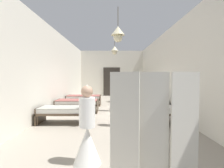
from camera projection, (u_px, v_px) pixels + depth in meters
ground_plane at (112, 113)px, 8.10m from camera, size 5.84×14.52×0.10m
room_shell at (112, 71)px, 9.24m from camera, size 5.64×14.12×3.81m
bed_left_row_0 at (67, 111)px, 6.19m from camera, size 1.90×0.84×0.57m
bed_right_row_0 at (157, 111)px, 6.18m from camera, size 1.90×0.84×0.57m
bed_left_row_1 at (78, 103)px, 8.08m from camera, size 1.90×0.84×0.57m
bed_right_row_1 at (146, 103)px, 8.07m from camera, size 1.90×0.84×0.57m
bed_left_row_2 at (84, 98)px, 9.98m from camera, size 1.90×0.84×0.57m
bed_right_row_2 at (140, 98)px, 9.97m from camera, size 1.90×0.84×0.57m
nurse_near_aisle at (115, 100)px, 8.32m from camera, size 0.52×0.52×1.49m
nurse_mid_aisle at (88, 136)px, 3.29m from camera, size 0.52×0.52×1.49m
nurse_far_aisle at (122, 110)px, 5.79m from camera, size 0.52×0.52×1.49m
patient_seated_primary at (147, 98)px, 6.16m from camera, size 0.44×0.44×0.80m
patient_seated_secondary at (138, 93)px, 8.14m from camera, size 0.44×0.44×0.80m
potted_plant at (116, 89)px, 11.33m from camera, size 0.65×0.65×1.28m
privacy_screen at (155, 133)px, 2.47m from camera, size 1.25×0.19×1.70m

